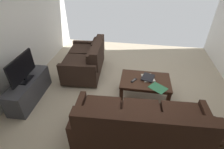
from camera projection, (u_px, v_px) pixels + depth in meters
ground_plane at (126, 101)px, 3.65m from camera, size 4.82×5.91×0.01m
sofa_main at (141, 126)px, 2.64m from camera, size 2.14×0.93×0.89m
loveseat_near at (86, 60)px, 4.34m from camera, size 0.97×1.43×0.85m
coffee_table at (145, 82)px, 3.57m from camera, size 1.01×0.67×0.44m
end_table at (222, 135)px, 2.41m from camera, size 0.51×0.51×0.54m
tv_stand at (29, 90)px, 3.57m from camera, size 0.42×1.18×0.49m
flat_tv at (22, 69)px, 3.28m from camera, size 0.21×0.79×0.52m
book_stack at (148, 78)px, 3.56m from camera, size 0.31×0.35×0.04m
tv_remote at (134, 80)px, 3.50m from camera, size 0.12×0.16×0.02m
loose_magazine at (158, 88)px, 3.30m from camera, size 0.40×0.39×0.01m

